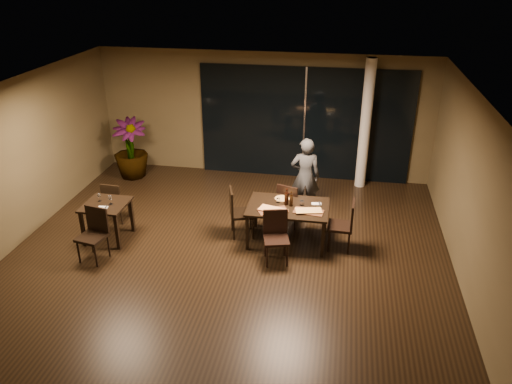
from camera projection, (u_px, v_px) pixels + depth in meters
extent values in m
plane|color=black|center=(227.00, 258.00, 9.05)|extent=(8.00, 8.00, 0.00)
cube|color=brown|center=(264.00, 115.00, 12.00)|extent=(8.00, 0.10, 3.00)
cube|color=brown|center=(128.00, 354.00, 4.80)|extent=(8.00, 0.10, 3.00)
cube|color=brown|center=(8.00, 167.00, 9.04)|extent=(0.10, 8.00, 3.00)
cube|color=brown|center=(478.00, 202.00, 7.76)|extent=(0.10, 8.00, 3.00)
cube|color=silver|center=(222.00, 94.00, 7.75)|extent=(8.00, 8.00, 0.04)
cube|color=black|center=(304.00, 124.00, 11.83)|extent=(5.00, 0.06, 2.70)
cylinder|color=silver|center=(365.00, 125.00, 11.27)|extent=(0.24, 0.24, 3.00)
cube|color=black|center=(288.00, 207.00, 9.29)|extent=(1.50, 1.00, 0.04)
cube|color=black|center=(247.00, 233.00, 9.17)|extent=(0.06, 0.06, 0.71)
cube|color=black|center=(323.00, 240.00, 8.95)|extent=(0.06, 0.06, 0.71)
cube|color=black|center=(256.00, 211.00, 9.95)|extent=(0.06, 0.06, 0.71)
cube|color=black|center=(325.00, 217.00, 9.73)|extent=(0.06, 0.06, 0.71)
cube|color=black|center=(105.00, 204.00, 9.38)|extent=(0.80, 0.80, 0.04)
cube|color=black|center=(83.00, 229.00, 9.29)|extent=(0.06, 0.06, 0.71)
cube|color=black|center=(117.00, 232.00, 9.19)|extent=(0.06, 0.06, 0.71)
cube|color=black|center=(99.00, 212.00, 9.90)|extent=(0.06, 0.06, 0.71)
cube|color=black|center=(132.00, 215.00, 9.79)|extent=(0.06, 0.06, 0.71)
cube|color=black|center=(291.00, 205.00, 10.00)|extent=(0.54, 0.54, 0.05)
cylinder|color=black|center=(302.00, 213.00, 10.17)|extent=(0.04, 0.04, 0.44)
cylinder|color=black|center=(286.00, 209.00, 10.31)|extent=(0.04, 0.04, 0.44)
cylinder|color=black|center=(295.00, 220.00, 9.88)|extent=(0.04, 0.04, 0.44)
cylinder|color=black|center=(279.00, 216.00, 10.03)|extent=(0.04, 0.04, 0.44)
cube|color=black|center=(287.00, 198.00, 9.74)|extent=(0.42, 0.17, 0.49)
cube|color=black|center=(276.00, 240.00, 8.77)|extent=(0.53, 0.53, 0.05)
cylinder|color=black|center=(267.00, 256.00, 8.70)|extent=(0.04, 0.04, 0.45)
cylinder|color=black|center=(287.00, 255.00, 8.72)|extent=(0.04, 0.04, 0.45)
cylinder|color=black|center=(265.00, 246.00, 9.02)|extent=(0.04, 0.04, 0.45)
cylinder|color=black|center=(285.00, 245.00, 9.04)|extent=(0.04, 0.04, 0.45)
cube|color=black|center=(275.00, 222.00, 8.84)|extent=(0.43, 0.15, 0.49)
cube|color=black|center=(242.00, 213.00, 9.62)|extent=(0.57, 0.57, 0.05)
cylinder|color=black|center=(253.00, 228.00, 9.57)|extent=(0.04, 0.04, 0.47)
cylinder|color=black|center=(251.00, 219.00, 9.91)|extent=(0.04, 0.04, 0.47)
cylinder|color=black|center=(234.00, 229.00, 9.53)|extent=(0.04, 0.04, 0.47)
cylinder|color=black|center=(232.00, 220.00, 9.86)|extent=(0.04, 0.04, 0.47)
cube|color=black|center=(231.00, 202.00, 9.48)|extent=(0.18, 0.45, 0.52)
cube|color=black|center=(340.00, 226.00, 9.18)|extent=(0.47, 0.47, 0.05)
cylinder|color=black|center=(330.00, 231.00, 9.48)|extent=(0.04, 0.04, 0.46)
cylinder|color=black|center=(328.00, 241.00, 9.15)|extent=(0.04, 0.04, 0.46)
cylinder|color=black|center=(350.00, 233.00, 9.40)|extent=(0.04, 0.04, 0.46)
cylinder|color=black|center=(349.00, 243.00, 9.08)|extent=(0.04, 0.04, 0.46)
cube|color=black|center=(352.00, 215.00, 9.03)|extent=(0.06, 0.45, 0.51)
cube|color=black|center=(116.00, 202.00, 10.19)|extent=(0.42, 0.42, 0.05)
cylinder|color=black|center=(129.00, 208.00, 10.39)|extent=(0.03, 0.03, 0.41)
cylinder|color=black|center=(114.00, 206.00, 10.46)|extent=(0.03, 0.03, 0.41)
cylinder|color=black|center=(121.00, 215.00, 10.10)|extent=(0.03, 0.03, 0.41)
cylinder|color=black|center=(106.00, 214.00, 10.16)|extent=(0.03, 0.03, 0.41)
cube|color=black|center=(111.00, 196.00, 9.93)|extent=(0.41, 0.06, 0.46)
cube|color=black|center=(92.00, 237.00, 8.81)|extent=(0.53, 0.53, 0.05)
cylinder|color=black|center=(78.00, 252.00, 8.82)|extent=(0.04, 0.04, 0.46)
cylinder|color=black|center=(96.00, 256.00, 8.70)|extent=(0.04, 0.04, 0.46)
cylinder|color=black|center=(92.00, 242.00, 9.13)|extent=(0.04, 0.04, 0.46)
cylinder|color=black|center=(109.00, 245.00, 9.01)|extent=(0.04, 0.04, 0.46)
cube|color=black|center=(97.00, 219.00, 8.88)|extent=(0.45, 0.13, 0.51)
imported|color=#303235|center=(305.00, 176.00, 10.32)|extent=(0.60, 0.43, 1.66)
imported|color=#1F531B|center=(130.00, 149.00, 12.09)|extent=(1.04, 1.04, 1.46)
cube|color=#4F2B19|center=(273.00, 211.00, 9.09)|extent=(0.60, 0.48, 0.01)
cube|color=#4C2A18|center=(309.00, 212.00, 9.06)|extent=(0.57, 0.33, 0.01)
cylinder|color=#C83E16|center=(282.00, 199.00, 9.54)|extent=(0.27, 0.27, 0.01)
cylinder|color=white|center=(278.00, 200.00, 9.40)|extent=(0.07, 0.07, 0.08)
cylinder|color=white|center=(302.00, 203.00, 9.29)|extent=(0.08, 0.08, 0.09)
cube|color=white|center=(316.00, 210.00, 9.13)|extent=(0.18, 0.10, 0.01)
cube|color=white|center=(316.00, 204.00, 9.34)|extent=(0.19, 0.12, 0.01)
cube|color=silver|center=(103.00, 208.00, 9.20)|extent=(0.19, 0.13, 0.01)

